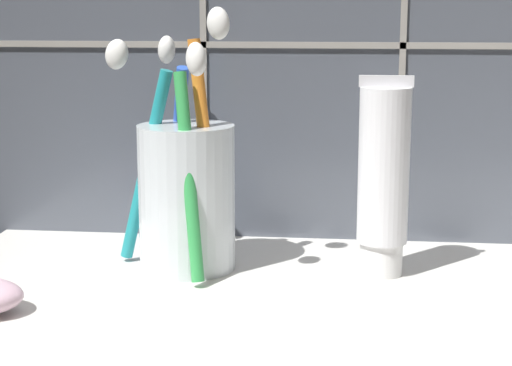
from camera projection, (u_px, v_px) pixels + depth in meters
The scene contains 3 objects.
sink_counter at pixel (384, 324), 54.11cm from camera, with size 63.14×34.18×2.00cm, color silver.
toothbrush_cup at pixel (186, 190), 61.55cm from camera, with size 10.15×13.00×18.85cm.
toothpaste_tube at pixel (379, 178), 59.83cm from camera, with size 3.75×3.57×14.15cm.
Camera 1 is at (-2.50, -51.80, 20.61)cm, focal length 60.00 mm.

